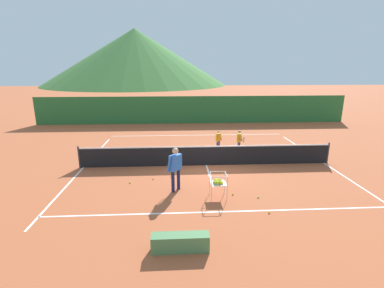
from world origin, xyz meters
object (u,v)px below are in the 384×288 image
object	(u,v)px
student_0	(218,139)
tennis_ball_6	(171,176)
tennis_ball_2	(258,197)
student_1	(239,139)
tennis_ball_3	(233,194)
ball_cart	(218,182)
tennis_ball_0	(153,179)
tennis_ball_1	(130,182)
tennis_ball_4	(175,174)
instructor	(175,165)
tennis_net	(206,155)
tennis_ball_5	(269,212)
courtside_bench	(180,243)

from	to	relation	value
student_0	tennis_ball_6	distance (m)	4.67
tennis_ball_2	student_1	bearing A→B (deg)	84.81
tennis_ball_2	tennis_ball_3	xyz separation A→B (m)	(-0.88, 0.30, 0.00)
ball_cart	tennis_ball_0	distance (m)	3.14
tennis_ball_1	student_1	bearing A→B (deg)	36.54
student_0	tennis_ball_4	distance (m)	4.36
instructor	tennis_ball_3	world-z (taller)	instructor
tennis_net	tennis_ball_3	size ratio (longest dim) A/B	178.08
tennis_net	tennis_ball_2	xyz separation A→B (m)	(1.52, -3.62, -0.47)
tennis_net	tennis_ball_6	xyz separation A→B (m)	(-1.67, -1.42, -0.47)
student_0	tennis_net	bearing A→B (deg)	-111.03
student_0	tennis_ball_6	bearing A→B (deg)	-124.21
student_1	tennis_ball_4	bearing A→B (deg)	-138.80
ball_cart	tennis_ball_4	distance (m)	2.88
student_0	tennis_ball_2	bearing A→B (deg)	-84.34
instructor	tennis_ball_5	world-z (taller)	instructor
ball_cart	tennis_ball_1	size ratio (longest dim) A/B	13.22
tennis_ball_6	courtside_bench	world-z (taller)	courtside_bench
tennis_ball_0	courtside_bench	xyz separation A→B (m)	(1.06, -4.87, 0.20)
ball_cart	tennis_ball_0	world-z (taller)	ball_cart
ball_cart	tennis_ball_2	size ratio (longest dim) A/B	13.22
tennis_net	ball_cart	bearing A→B (deg)	-89.18
tennis_ball_0	tennis_ball_4	world-z (taller)	same
tennis_net	tennis_ball_0	xyz separation A→B (m)	(-2.44, -1.64, -0.47)
tennis_ball_3	courtside_bench	distance (m)	3.78
instructor	tennis_ball_3	xyz separation A→B (m)	(2.13, -0.52, -0.99)
instructor	tennis_ball_2	world-z (taller)	instructor
student_0	tennis_ball_5	bearing A→B (deg)	-84.90
student_0	tennis_ball_3	bearing A→B (deg)	-92.80
instructor	student_1	world-z (taller)	instructor
tennis_ball_0	tennis_ball_3	distance (m)	3.51
tennis_ball_1	tennis_ball_6	xyz separation A→B (m)	(1.68, 0.58, 0.00)
tennis_ball_0	tennis_ball_6	distance (m)	0.79
tennis_ball_0	tennis_ball_3	size ratio (longest dim) A/B	1.00
ball_cart	tennis_ball_5	size ratio (longest dim) A/B	13.22
tennis_ball_2	tennis_ball_5	world-z (taller)	same
student_0	tennis_ball_1	distance (m)	6.18
tennis_ball_6	tennis_ball_2	bearing A→B (deg)	-34.57
student_1	tennis_ball_3	xyz separation A→B (m)	(-1.39, -5.32, -0.73)
tennis_ball_2	tennis_ball_4	size ratio (longest dim) A/B	1.00
tennis_ball_5	tennis_ball_1	bearing A→B (deg)	150.79
instructor	tennis_ball_6	distance (m)	1.71
ball_cart	tennis_net	bearing A→B (deg)	90.82
tennis_net	instructor	distance (m)	3.21
tennis_ball_3	tennis_ball_4	distance (m)	3.09
tennis_ball_4	tennis_ball_6	bearing A→B (deg)	-115.06
courtside_bench	ball_cart	bearing A→B (deg)	64.95
student_1	tennis_ball_2	xyz separation A→B (m)	(-0.51, -5.62, -0.73)
courtside_bench	tennis_ball_5	bearing A→B (deg)	30.99
tennis_ball_5	courtside_bench	distance (m)	3.43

